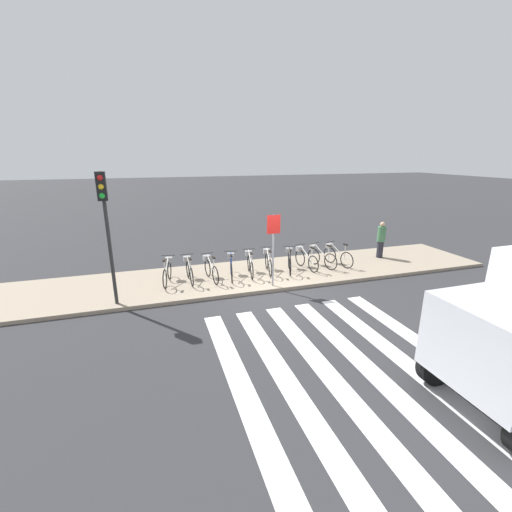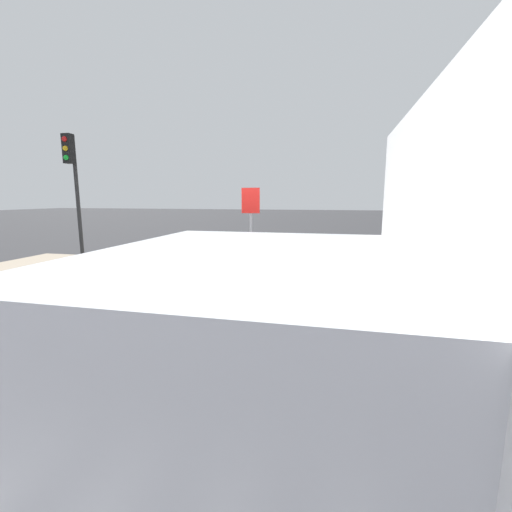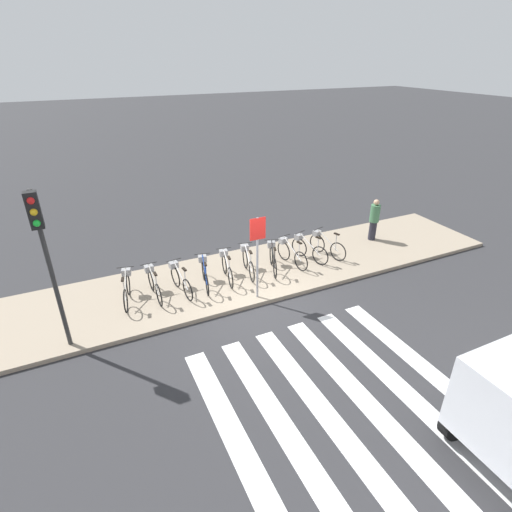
% 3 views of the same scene
% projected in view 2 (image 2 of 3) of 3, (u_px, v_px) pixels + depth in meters
% --- Properties ---
extents(ground_plane, '(120.00, 120.00, 0.00)m').
position_uv_depth(ground_plane, '(246.00, 293.00, 8.26)').
color(ground_plane, '#2D2D30').
extents(sidewalk, '(17.86, 3.30, 0.12)m').
position_uv_depth(sidewalk, '(260.00, 275.00, 9.83)').
color(sidewalk, gray).
rests_on(sidewalk, ground_plane).
extents(road_crosswalk, '(4.95, 8.00, 0.01)m').
position_uv_depth(road_crosswalk, '(111.00, 433.00, 3.32)').
color(road_crosswalk, silver).
rests_on(road_crosswalk, ground_plane).
extents(parked_bicycle_0, '(0.52, 1.48, 0.93)m').
position_uv_depth(parked_bicycle_0, '(157.00, 255.00, 10.48)').
color(parked_bicycle_0, black).
rests_on(parked_bicycle_0, sidewalk).
extents(parked_bicycle_1, '(0.46, 1.52, 0.93)m').
position_uv_depth(parked_bicycle_1, '(178.00, 256.00, 10.25)').
color(parked_bicycle_1, black).
rests_on(parked_bicycle_1, sidewalk).
extents(parked_bicycle_2, '(0.46, 1.51, 0.93)m').
position_uv_depth(parked_bicycle_2, '(199.00, 258.00, 10.01)').
color(parked_bicycle_2, black).
rests_on(parked_bicycle_2, sidewalk).
extents(parked_bicycle_3, '(0.49, 1.49, 0.93)m').
position_uv_depth(parked_bicycle_3, '(224.00, 258.00, 9.87)').
color(parked_bicycle_3, black).
rests_on(parked_bicycle_3, sidewalk).
extents(parked_bicycle_4, '(0.46, 1.50, 0.93)m').
position_uv_depth(parked_bicycle_4, '(248.00, 259.00, 9.79)').
color(parked_bicycle_4, black).
rests_on(parked_bicycle_4, sidewalk).
extents(parked_bicycle_5, '(0.47, 1.49, 0.93)m').
position_uv_depth(parked_bicycle_5, '(274.00, 260.00, 9.69)').
color(parked_bicycle_5, black).
rests_on(parked_bicycle_5, sidewalk).
extents(parked_bicycle_6, '(0.65, 1.44, 0.93)m').
position_uv_depth(parked_bicycle_6, '(302.00, 261.00, 9.38)').
color(parked_bicycle_6, black).
rests_on(parked_bicycle_6, sidewalk).
extents(parked_bicycle_7, '(0.46, 1.50, 0.93)m').
position_uv_depth(parked_bicycle_7, '(327.00, 262.00, 9.31)').
color(parked_bicycle_7, black).
rests_on(parked_bicycle_7, sidewalk).
extents(parked_bicycle_8, '(0.63, 1.44, 0.93)m').
position_uv_depth(parked_bicycle_8, '(352.00, 263.00, 9.20)').
color(parked_bicycle_8, black).
rests_on(parked_bicycle_8, sidewalk).
extents(parked_bicycle_9, '(0.60, 1.46, 0.93)m').
position_uv_depth(parked_bicycle_9, '(379.00, 264.00, 9.04)').
color(parked_bicycle_9, black).
rests_on(parked_bicycle_9, sidewalk).
extents(pedestrian, '(0.34, 0.34, 1.52)m').
position_uv_depth(pedestrian, '(472.00, 251.00, 8.80)').
color(pedestrian, '#23232D').
rests_on(pedestrian, sidewalk).
extents(traffic_light, '(0.24, 0.40, 3.78)m').
position_uv_depth(traffic_light, '(73.00, 176.00, 9.08)').
color(traffic_light, '#2D2D2D').
rests_on(traffic_light, sidewalk).
extents(sign_post, '(0.44, 0.07, 2.38)m').
position_uv_depth(sign_post, '(251.00, 220.00, 8.23)').
color(sign_post, '#99999E').
rests_on(sign_post, sidewalk).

